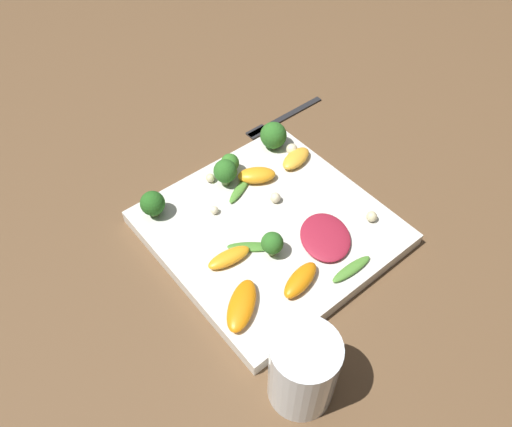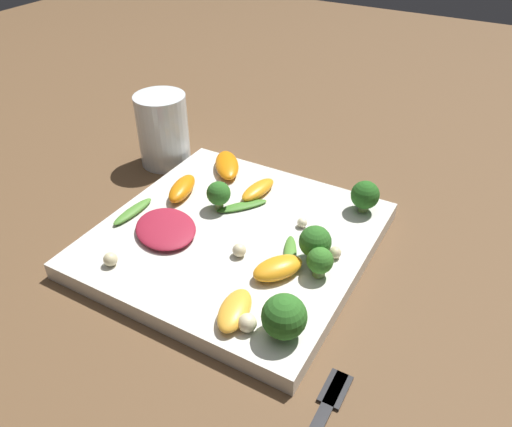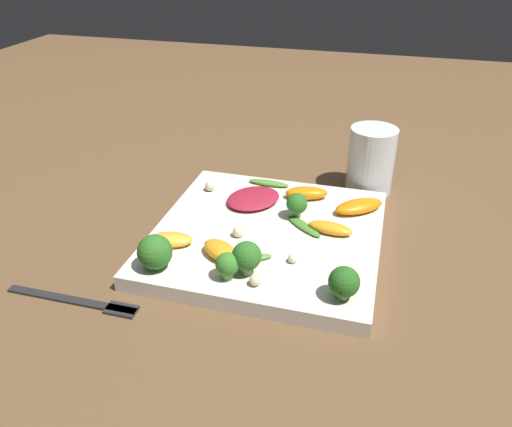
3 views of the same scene
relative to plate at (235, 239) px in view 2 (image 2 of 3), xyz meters
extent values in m
plane|color=brown|center=(0.00, 0.00, -0.01)|extent=(2.40, 2.40, 0.00)
cube|color=silver|center=(0.00, 0.00, 0.00)|extent=(0.31, 0.31, 0.02)
cylinder|color=white|center=(-0.20, 0.12, 0.04)|extent=(0.08, 0.08, 0.11)
cube|color=#262628|center=(0.18, -0.13, -0.01)|extent=(0.02, 0.04, 0.01)
ellipsoid|color=maroon|center=(-0.07, -0.04, 0.02)|extent=(0.11, 0.11, 0.01)
ellipsoid|color=orange|center=(-0.10, 0.04, 0.02)|extent=(0.04, 0.07, 0.02)
ellipsoid|color=orange|center=(-0.08, 0.12, 0.02)|extent=(0.07, 0.08, 0.02)
ellipsoid|color=#FCAD33|center=(0.07, -0.11, 0.02)|extent=(0.04, 0.06, 0.02)
ellipsoid|color=orange|center=(0.08, -0.04, 0.02)|extent=(0.06, 0.07, 0.02)
ellipsoid|color=orange|center=(-0.01, 0.08, 0.02)|extent=(0.03, 0.06, 0.01)
cylinder|color=#7A9E51|center=(-0.04, 0.03, 0.02)|extent=(0.01, 0.01, 0.01)
sphere|color=#2D6B23|center=(-0.04, 0.03, 0.03)|extent=(0.03, 0.03, 0.03)
cylinder|color=#7A9E51|center=(0.10, 0.00, 0.02)|extent=(0.01, 0.01, 0.02)
sphere|color=#2D6B23|center=(0.10, 0.00, 0.04)|extent=(0.04, 0.04, 0.04)
cylinder|color=#7A9E51|center=(0.12, -0.02, 0.02)|extent=(0.01, 0.01, 0.01)
sphere|color=#387A28|center=(0.12, -0.02, 0.03)|extent=(0.03, 0.03, 0.03)
cylinder|color=#84AD5B|center=(0.12, -0.11, 0.02)|extent=(0.01, 0.01, 0.01)
sphere|color=#2D6B23|center=(0.12, -0.11, 0.03)|extent=(0.04, 0.04, 0.04)
cylinder|color=#7A9E51|center=(0.12, 0.12, 0.02)|extent=(0.01, 0.01, 0.01)
sphere|color=#26601E|center=(0.12, 0.12, 0.03)|extent=(0.04, 0.04, 0.04)
ellipsoid|color=#47842D|center=(-0.02, 0.05, 0.01)|extent=(0.06, 0.06, 0.01)
ellipsoid|color=#518E33|center=(-0.13, -0.03, 0.01)|extent=(0.02, 0.07, 0.01)
ellipsoid|color=#518E33|center=(0.08, -0.01, 0.01)|extent=(0.04, 0.06, 0.01)
sphere|color=beige|center=(0.07, 0.05, 0.02)|extent=(0.01, 0.01, 0.01)
sphere|color=beige|center=(0.09, -0.12, 0.02)|extent=(0.02, 0.02, 0.02)
sphere|color=beige|center=(-0.09, -0.12, 0.02)|extent=(0.02, 0.02, 0.02)
sphere|color=beige|center=(0.12, 0.02, 0.02)|extent=(0.01, 0.01, 0.01)
sphere|color=beige|center=(0.03, -0.03, 0.02)|extent=(0.02, 0.02, 0.02)
camera|label=1|loc=(-0.34, 0.30, 0.56)|focal=35.00mm
camera|label=2|loc=(0.25, -0.40, 0.38)|focal=35.00mm
camera|label=3|loc=(0.57, 0.14, 0.38)|focal=35.00mm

